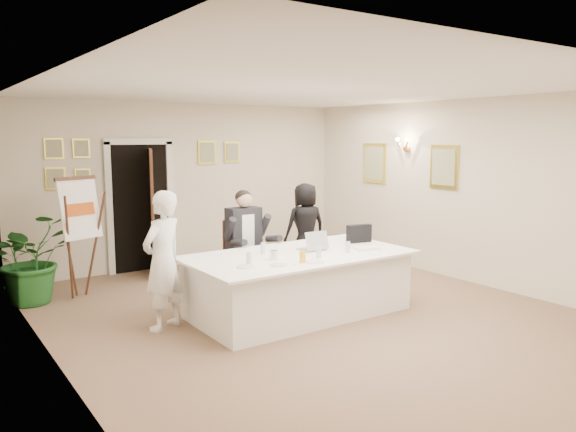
{
  "coord_description": "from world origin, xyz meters",
  "views": [
    {
      "loc": [
        -4.12,
        -5.53,
        2.23
      ],
      "look_at": [
        0.11,
        0.6,
        1.17
      ],
      "focal_mm": 35.0,
      "sensor_mm": 36.0,
      "label": 1
    }
  ],
  "objects_px": {
    "standing_man": "(163,261)",
    "laptop": "(311,239)",
    "conference_table": "(299,283)",
    "potted_palm": "(31,258)",
    "paper_stack": "(366,248)",
    "steel_jug": "(274,255)",
    "flip_chart": "(78,244)",
    "laptop_bag": "(359,234)",
    "seated_man": "(246,242)",
    "standing_woman": "(305,226)",
    "oj_glass": "(303,257)"
  },
  "relations": [
    {
      "from": "standing_man",
      "to": "laptop",
      "type": "distance_m",
      "value": 1.93
    },
    {
      "from": "conference_table",
      "to": "potted_palm",
      "type": "xyz_separation_m",
      "value": [
        -2.69,
        2.43,
        0.22
      ]
    },
    {
      "from": "laptop",
      "to": "paper_stack",
      "type": "xyz_separation_m",
      "value": [
        0.62,
        -0.38,
        -0.12
      ]
    },
    {
      "from": "steel_jug",
      "to": "flip_chart",
      "type": "bearing_deg",
      "value": 124.88
    },
    {
      "from": "standing_man",
      "to": "laptop_bag",
      "type": "xyz_separation_m",
      "value": [
        2.75,
        -0.29,
        0.09
      ]
    },
    {
      "from": "seated_man",
      "to": "standing_woman",
      "type": "relative_size",
      "value": 1.03
    },
    {
      "from": "laptop",
      "to": "oj_glass",
      "type": "relative_size",
      "value": 2.69
    },
    {
      "from": "seated_man",
      "to": "laptop",
      "type": "distance_m",
      "value": 1.13
    },
    {
      "from": "standing_woman",
      "to": "paper_stack",
      "type": "distance_m",
      "value": 2.29
    },
    {
      "from": "seated_man",
      "to": "steel_jug",
      "type": "height_order",
      "value": "seated_man"
    },
    {
      "from": "potted_palm",
      "to": "oj_glass",
      "type": "height_order",
      "value": "potted_palm"
    },
    {
      "from": "laptop_bag",
      "to": "paper_stack",
      "type": "relative_size",
      "value": 1.08
    },
    {
      "from": "conference_table",
      "to": "standing_man",
      "type": "xyz_separation_m",
      "value": [
        -1.62,
        0.43,
        0.42
      ]
    },
    {
      "from": "flip_chart",
      "to": "standing_man",
      "type": "relative_size",
      "value": 1.02
    },
    {
      "from": "standing_man",
      "to": "laptop",
      "type": "relative_size",
      "value": 4.64
    },
    {
      "from": "standing_woman",
      "to": "conference_table",
      "type": "bearing_deg",
      "value": 62.52
    },
    {
      "from": "seated_man",
      "to": "laptop",
      "type": "bearing_deg",
      "value": -66.56
    },
    {
      "from": "paper_stack",
      "to": "laptop",
      "type": "bearing_deg",
      "value": 148.69
    },
    {
      "from": "standing_man",
      "to": "laptop_bag",
      "type": "relative_size",
      "value": 4.59
    },
    {
      "from": "potted_palm",
      "to": "steel_jug",
      "type": "xyz_separation_m",
      "value": [
        2.25,
        -2.53,
        0.22
      ]
    },
    {
      "from": "standing_man",
      "to": "laptop_bag",
      "type": "bearing_deg",
      "value": 146.56
    },
    {
      "from": "seated_man",
      "to": "potted_palm",
      "type": "height_order",
      "value": "seated_man"
    },
    {
      "from": "conference_table",
      "to": "steel_jug",
      "type": "relative_size",
      "value": 25.61
    },
    {
      "from": "flip_chart",
      "to": "oj_glass",
      "type": "relative_size",
      "value": 12.76
    },
    {
      "from": "seated_man",
      "to": "laptop_bag",
      "type": "relative_size",
      "value": 4.26
    },
    {
      "from": "laptop",
      "to": "oj_glass",
      "type": "bearing_deg",
      "value": -132.01
    },
    {
      "from": "seated_man",
      "to": "laptop_bag",
      "type": "height_order",
      "value": "seated_man"
    },
    {
      "from": "seated_man",
      "to": "potted_palm",
      "type": "xyz_separation_m",
      "value": [
        -2.6,
        1.27,
        -0.14
      ]
    },
    {
      "from": "flip_chart",
      "to": "laptop",
      "type": "xyz_separation_m",
      "value": [
        2.38,
        -2.19,
        0.14
      ]
    },
    {
      "from": "conference_table",
      "to": "laptop",
      "type": "distance_m",
      "value": 0.6
    },
    {
      "from": "seated_man",
      "to": "steel_jug",
      "type": "xyz_separation_m",
      "value": [
        -0.35,
        -1.26,
        0.08
      ]
    },
    {
      "from": "standing_man",
      "to": "potted_palm",
      "type": "bearing_deg",
      "value": -89.39
    },
    {
      "from": "standing_man",
      "to": "laptop",
      "type": "bearing_deg",
      "value": 142.79
    },
    {
      "from": "laptop",
      "to": "oj_glass",
      "type": "xyz_separation_m",
      "value": [
        -0.53,
        -0.54,
        -0.07
      ]
    },
    {
      "from": "seated_man",
      "to": "conference_table",
      "type": "bearing_deg",
      "value": -81.02
    },
    {
      "from": "standing_man",
      "to": "paper_stack",
      "type": "height_order",
      "value": "standing_man"
    },
    {
      "from": "flip_chart",
      "to": "paper_stack",
      "type": "distance_m",
      "value": 3.94
    },
    {
      "from": "laptop",
      "to": "paper_stack",
      "type": "height_order",
      "value": "laptop"
    },
    {
      "from": "seated_man",
      "to": "oj_glass",
      "type": "bearing_deg",
      "value": -91.65
    },
    {
      "from": "conference_table",
      "to": "standing_woman",
      "type": "height_order",
      "value": "standing_woman"
    },
    {
      "from": "flip_chart",
      "to": "oj_glass",
      "type": "bearing_deg",
      "value": -55.91
    },
    {
      "from": "standing_woman",
      "to": "laptop_bag",
      "type": "relative_size",
      "value": 4.13
    },
    {
      "from": "standing_woman",
      "to": "laptop_bag",
      "type": "xyz_separation_m",
      "value": [
        -0.39,
        -1.79,
        0.17
      ]
    },
    {
      "from": "seated_man",
      "to": "steel_jug",
      "type": "distance_m",
      "value": 1.31
    },
    {
      "from": "standing_man",
      "to": "standing_woman",
      "type": "distance_m",
      "value": 3.48
    },
    {
      "from": "flip_chart",
      "to": "laptop_bag",
      "type": "xyz_separation_m",
      "value": [
        3.23,
        -2.15,
        0.13
      ]
    },
    {
      "from": "seated_man",
      "to": "flip_chart",
      "type": "distance_m",
      "value": 2.31
    },
    {
      "from": "flip_chart",
      "to": "oj_glass",
      "type": "height_order",
      "value": "flip_chart"
    },
    {
      "from": "flip_chart",
      "to": "laptop",
      "type": "height_order",
      "value": "flip_chart"
    },
    {
      "from": "oj_glass",
      "to": "steel_jug",
      "type": "xyz_separation_m",
      "value": [
        -0.18,
        0.34,
        -0.01
      ]
    }
  ]
}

